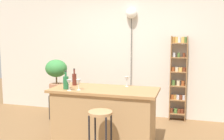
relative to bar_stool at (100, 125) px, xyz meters
name	(u,v)px	position (x,y,z in m)	size (l,w,h in m)	color
back_wall	(128,50)	(-0.14, 2.27, 0.88)	(6.40, 0.10, 2.80)	beige
kitchen_counter	(104,116)	(-0.14, 0.62, -0.08)	(1.64, 0.74, 0.88)	#A87F51
bar_stool	(100,125)	(0.00, 0.00, 0.00)	(0.32, 0.32, 0.71)	black
spice_shelf	(178,78)	(0.91, 2.11, 0.33)	(0.32, 0.18, 1.69)	olive
plant_stool	(57,107)	(-1.46, 1.55, -0.28)	(0.35, 0.35, 0.47)	#2D2823
potted_plant	(56,74)	(-1.46, 1.55, 0.40)	(0.44, 0.40, 0.75)	#A86B4C
bottle_olive_oil	(74,79)	(-0.70, 0.75, 0.47)	(0.07, 0.07, 0.28)	#5B2319
bottle_vinegar	(66,82)	(-0.70, 0.43, 0.47)	(0.08, 0.08, 0.28)	#236638
wine_glass_left	(69,83)	(-0.60, 0.34, 0.48)	(0.07, 0.07, 0.16)	silver
wine_glass_center	(127,79)	(0.15, 0.89, 0.48)	(0.07, 0.07, 0.16)	silver
wine_glass_right	(79,82)	(-0.48, 0.41, 0.48)	(0.07, 0.07, 0.16)	silver
pendant_globe_light	(132,15)	(-0.05, 2.16, 1.60)	(0.23, 0.23, 2.26)	black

